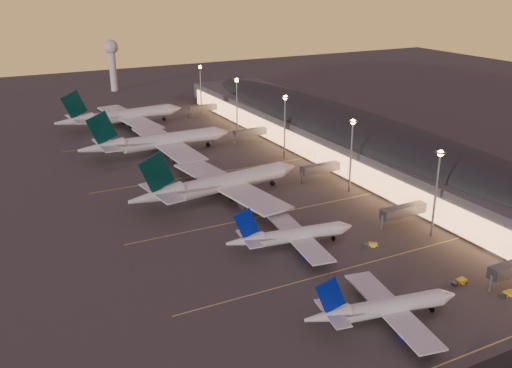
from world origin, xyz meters
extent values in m
plane|color=#3B3937|center=(0.00, 0.00, 0.00)|extent=(700.00, 700.00, 0.00)
cylinder|color=silver|center=(-1.75, -28.50, 3.44)|extent=(22.89, 7.67, 3.84)
cone|color=silver|center=(11.15, -30.76, 3.44)|extent=(4.25, 4.41, 3.84)
cone|color=silver|center=(-17.88, -25.69, 3.92)|extent=(10.70, 5.54, 3.84)
cube|color=silver|center=(-2.83, -28.32, 2.76)|extent=(12.02, 32.99, 0.42)
cylinder|color=#07178B|center=(-0.88, -21.43, 1.47)|extent=(5.51, 3.71, 2.88)
cylinder|color=#07178B|center=(-3.33, -35.45, 1.47)|extent=(5.51, 3.71, 2.88)
cube|color=#07178B|center=(-17.38, -25.77, 8.90)|extent=(7.03, 1.78, 8.33)
cube|color=silver|center=(-16.66, -25.90, 4.49)|extent=(5.59, 12.10, 0.27)
cylinder|color=black|center=(7.58, -30.13, 0.76)|extent=(0.36, 0.36, 1.52)
cylinder|color=black|center=(7.58, -30.13, 0.54)|extent=(1.18, 0.85, 1.08)
cylinder|color=black|center=(-3.08, -25.54, 0.76)|extent=(0.36, 0.36, 1.52)
cylinder|color=black|center=(-3.08, -25.54, 0.54)|extent=(1.18, 0.85, 1.08)
cylinder|color=black|center=(-4.01, -30.84, 0.76)|extent=(0.36, 0.36, 1.52)
cylinder|color=black|center=(-4.01, -30.84, 0.54)|extent=(1.18, 0.85, 1.08)
cylinder|color=silver|center=(-0.70, 11.87, 3.54)|extent=(23.58, 7.12, 3.96)
cone|color=silver|center=(12.67, 10.02, 3.54)|extent=(4.26, 4.44, 3.96)
cone|color=silver|center=(-17.42, 14.19, 4.04)|extent=(10.95, 5.36, 3.96)
cube|color=silver|center=(-1.82, 12.02, 2.85)|extent=(11.27, 33.95, 0.44)
cylinder|color=#07178B|center=(-0.07, 19.19, 1.51)|extent=(5.61, 3.66, 2.97)
cylinder|color=#07178B|center=(-2.08, 4.66, 1.51)|extent=(5.61, 3.66, 2.97)
cube|color=#07178B|center=(-16.90, 14.12, 9.17)|extent=(7.27, 1.58, 8.59)
cube|color=silver|center=(-16.16, 14.01, 4.63)|extent=(5.36, 12.40, 0.28)
cylinder|color=black|center=(8.97, 10.53, 0.78)|extent=(0.36, 0.36, 1.56)
cylinder|color=black|center=(8.97, 10.53, 0.55)|extent=(1.19, 0.84, 1.11)
cylinder|color=black|center=(-2.18, 14.87, 0.78)|extent=(0.36, 0.36, 1.56)
cylinder|color=black|center=(-2.18, 14.87, 0.55)|extent=(1.19, 0.84, 1.11)
cylinder|color=black|center=(-2.94, 9.38, 0.78)|extent=(0.36, 0.36, 1.56)
cylinder|color=black|center=(-2.94, 9.38, 0.55)|extent=(1.19, 0.84, 1.11)
cylinder|color=silver|center=(-1.38, 55.44, 5.40)|extent=(40.09, 10.97, 6.00)
cone|color=silver|center=(21.46, 58.35, 5.40)|extent=(7.10, 6.76, 6.00)
cone|color=silver|center=(-29.93, 51.80, 6.14)|extent=(18.52, 8.21, 6.00)
cube|color=silver|center=(-3.28, 55.20, 4.35)|extent=(18.75, 58.94, 0.66)
cylinder|color=#56595E|center=(-3.63, 68.00, 2.32)|extent=(9.45, 5.59, 4.50)
cylinder|color=#56595E|center=(-0.40, 42.71, 2.32)|extent=(9.45, 5.59, 4.50)
cube|color=#042926|center=(-29.04, 51.91, 13.89)|extent=(11.84, 2.39, 13.30)
cube|color=silver|center=(-27.77, 52.07, 7.04)|extent=(8.98, 21.50, 0.42)
cylinder|color=black|center=(15.14, 57.55, 1.20)|extent=(0.54, 0.54, 2.40)
cylinder|color=black|center=(15.14, 57.55, 0.84)|extent=(1.80, 1.25, 1.68)
cylinder|color=black|center=(-5.08, 59.20, 1.20)|extent=(0.54, 0.54, 2.40)
cylinder|color=black|center=(-5.08, 59.20, 0.84)|extent=(1.80, 1.25, 1.68)
cylinder|color=black|center=(-4.02, 50.87, 1.20)|extent=(0.54, 0.54, 2.40)
cylinder|color=black|center=(-4.02, 50.87, 0.84)|extent=(1.80, 1.25, 1.68)
cylinder|color=silver|center=(-3.17, 113.19, 5.53)|extent=(40.82, 7.26, 6.15)
cone|color=silver|center=(20.44, 113.84, 5.53)|extent=(6.73, 6.33, 6.15)
cone|color=silver|center=(-32.67, 112.38, 6.30)|extent=(18.53, 6.65, 6.15)
cube|color=silver|center=(-5.13, 113.14, 4.46)|extent=(13.43, 59.74, 0.68)
cylinder|color=#56595E|center=(-4.18, 126.25, 2.38)|extent=(9.31, 4.86, 4.61)
cylinder|color=#56595E|center=(-3.46, 100.10, 2.38)|extent=(9.31, 4.86, 4.61)
cube|color=#042926|center=(-31.75, 112.41, 14.25)|extent=(12.15, 1.25, 13.65)
cube|color=silver|center=(-30.44, 112.44, 7.23)|extent=(7.14, 21.57, 0.43)
cylinder|color=black|center=(13.91, 113.66, 1.23)|extent=(0.51, 0.51, 2.46)
cylinder|color=black|center=(13.91, 113.66, 0.86)|extent=(1.75, 1.12, 1.72)
cylinder|color=black|center=(-6.56, 117.40, 1.23)|extent=(0.51, 0.51, 2.46)
cylinder|color=black|center=(-6.56, 117.40, 0.86)|extent=(1.75, 1.12, 1.72)
cylinder|color=black|center=(-6.33, 108.80, 1.23)|extent=(0.51, 0.51, 2.46)
cylinder|color=black|center=(-6.33, 108.80, 0.86)|extent=(1.75, 1.12, 1.72)
cylinder|color=silver|center=(-4.75, 165.83, 5.49)|extent=(40.77, 10.76, 6.10)
cone|color=silver|center=(18.51, 168.57, 5.49)|extent=(7.17, 6.82, 6.10)
cone|color=silver|center=(-33.83, 162.42, 6.25)|extent=(18.80, 8.18, 6.10)
cube|color=silver|center=(-6.69, 165.61, 4.42)|extent=(18.51, 59.92, 0.67)
cylinder|color=#56595E|center=(-6.91, 178.64, 2.36)|extent=(9.58, 5.61, 4.57)
cylinder|color=#56595E|center=(-3.88, 152.88, 2.36)|extent=(9.58, 5.61, 4.57)
cube|color=#042926|center=(-32.92, 162.52, 14.13)|extent=(12.05, 2.31, 13.53)
cube|color=silver|center=(-31.63, 162.68, 7.17)|extent=(8.94, 21.84, 0.43)
cylinder|color=black|center=(12.07, 167.81, 1.22)|extent=(0.54, 0.54, 2.44)
cylinder|color=black|center=(12.07, 167.81, 0.85)|extent=(1.82, 1.26, 1.71)
cylinder|color=black|center=(-8.48, 169.69, 1.22)|extent=(0.54, 0.54, 2.44)
cylinder|color=black|center=(-8.48, 169.69, 0.85)|extent=(1.82, 1.26, 1.71)
cylinder|color=black|center=(-7.48, 161.21, 1.22)|extent=(0.54, 0.54, 2.44)
cylinder|color=black|center=(-7.48, 161.21, 0.85)|extent=(1.82, 1.26, 1.71)
cube|color=#4A494E|center=(62.00, 72.50, 6.00)|extent=(40.00, 255.00, 12.00)
ellipsoid|color=black|center=(62.00, 72.50, 12.00)|extent=(39.00, 253.00, 10.92)
cube|color=#FFA764|center=(41.80, 72.50, 5.00)|extent=(0.40, 244.80, 8.00)
cylinder|color=slate|center=(26.00, -30.00, 2.20)|extent=(0.70, 0.70, 4.40)
cube|color=#56595E|center=(34.00, 10.00, 4.50)|extent=(16.00, 3.20, 3.00)
cylinder|color=slate|center=(26.00, 10.00, 2.20)|extent=(0.70, 0.70, 4.40)
cube|color=#56595E|center=(34.00, 55.00, 4.50)|extent=(16.00, 3.20, 3.00)
cylinder|color=slate|center=(26.00, 55.00, 2.20)|extent=(0.70, 0.70, 4.40)
cube|color=#56595E|center=(34.00, 112.00, 4.50)|extent=(16.00, 3.20, 3.00)
cylinder|color=slate|center=(26.00, 112.00, 2.20)|extent=(0.70, 0.70, 4.40)
cube|color=#56595E|center=(34.00, 168.00, 4.50)|extent=(16.00, 3.20, 3.00)
cylinder|color=slate|center=(26.00, 168.00, 2.20)|extent=(0.70, 0.70, 4.40)
cylinder|color=slate|center=(36.00, 0.00, 12.50)|extent=(0.70, 0.70, 25.00)
cube|color=slate|center=(36.00, 0.00, 25.20)|extent=(2.20, 2.20, 0.50)
sphere|color=#EDB757|center=(36.00, 0.00, 25.00)|extent=(1.80, 1.80, 1.80)
cylinder|color=slate|center=(36.00, 40.00, 12.50)|extent=(0.70, 0.70, 25.00)
cube|color=slate|center=(36.00, 40.00, 25.20)|extent=(2.20, 2.20, 0.50)
sphere|color=#EDB757|center=(36.00, 40.00, 25.00)|extent=(1.80, 1.80, 1.80)
cylinder|color=slate|center=(36.00, 85.00, 12.50)|extent=(0.70, 0.70, 25.00)
cube|color=slate|center=(36.00, 85.00, 25.20)|extent=(2.20, 2.20, 0.50)
sphere|color=#EDB757|center=(36.00, 85.00, 25.00)|extent=(1.80, 1.80, 1.80)
cylinder|color=slate|center=(36.00, 130.00, 12.50)|extent=(0.70, 0.70, 25.00)
cube|color=slate|center=(36.00, 130.00, 25.20)|extent=(2.20, 2.20, 0.50)
sphere|color=#EDB757|center=(36.00, 130.00, 25.00)|extent=(1.80, 1.80, 1.80)
cylinder|color=slate|center=(36.00, 175.00, 12.50)|extent=(0.70, 0.70, 25.00)
cube|color=slate|center=(36.00, 175.00, 25.20)|extent=(2.20, 2.20, 0.50)
sphere|color=#EDB757|center=(36.00, 175.00, 25.00)|extent=(1.80, 1.80, 1.80)
cylinder|color=silver|center=(10.00, 260.00, 13.00)|extent=(4.40, 4.40, 26.00)
sphere|color=silver|center=(10.00, 260.00, 28.00)|extent=(9.00, 9.00, 9.00)
cube|color=#D8C659|center=(0.00, -45.00, 0.01)|extent=(90.00, 0.36, 0.00)
cube|color=#D8C659|center=(0.00, -5.00, 0.01)|extent=(90.00, 0.36, 0.00)
cube|color=#D8C659|center=(0.00, 35.00, 0.01)|extent=(90.00, 0.36, 0.00)
cube|color=#D8C659|center=(0.00, 80.00, 0.01)|extent=(90.00, 0.36, 0.00)
cube|color=#D8C659|center=(0.00, 135.00, 0.01)|extent=(90.00, 0.36, 0.00)
cube|color=yellow|center=(28.70, -33.38, 0.57)|extent=(2.51, 1.60, 1.14)
cube|color=#56595E|center=(26.84, -33.34, 0.41)|extent=(1.47, 1.37, 0.83)
cylinder|color=black|center=(29.65, -32.62, 0.23)|extent=(0.46, 0.19, 0.46)
cylinder|color=black|center=(27.79, -32.58, 0.23)|extent=(0.46, 0.19, 0.46)
cylinder|color=black|center=(27.76, -34.14, 0.23)|extent=(0.46, 0.19, 0.46)
cube|color=yellow|center=(22.88, -23.97, 0.60)|extent=(2.69, 1.77, 1.19)
cube|color=#56595E|center=(20.93, -24.07, 0.43)|extent=(1.59, 1.49, 0.87)
cylinder|color=black|center=(23.81, -23.10, 0.24)|extent=(0.49, 0.22, 0.48)
cylinder|color=black|center=(23.90, -24.73, 0.24)|extent=(0.49, 0.22, 0.48)
cylinder|color=black|center=(21.86, -23.21, 0.24)|extent=(0.49, 0.22, 0.48)
cylinder|color=black|center=(21.95, -24.83, 0.24)|extent=(0.49, 0.22, 0.48)
cube|color=yellow|center=(16.47, 2.09, 0.54)|extent=(2.77, 2.54, 1.08)
cube|color=#56595E|center=(15.02, 3.08, 0.39)|extent=(1.85, 1.82, 0.78)
cylinder|color=black|center=(17.62, 2.20, 0.22)|extent=(0.46, 0.39, 0.43)
cylinder|color=black|center=(16.79, 0.98, 0.22)|extent=(0.46, 0.39, 0.43)
cylinder|color=black|center=(16.16, 3.19, 0.22)|extent=(0.46, 0.39, 0.43)
cylinder|color=black|center=(15.33, 1.98, 0.22)|extent=(0.46, 0.39, 0.43)
camera|label=1|loc=(-78.43, -109.80, 71.40)|focal=40.00mm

